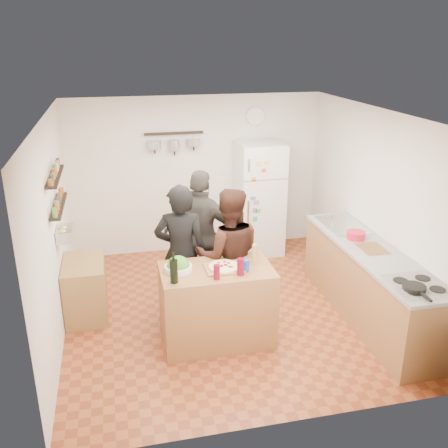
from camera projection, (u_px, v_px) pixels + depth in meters
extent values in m
plane|color=brown|center=(226.00, 309.00, 6.48)|extent=(4.20, 4.20, 0.00)
plane|color=white|center=(226.00, 115.00, 5.60)|extent=(4.20, 4.20, 0.00)
plane|color=silver|center=(196.00, 175.00, 7.96)|extent=(4.00, 0.00, 4.00)
plane|color=silver|center=(53.00, 233.00, 5.63)|extent=(0.00, 4.20, 4.20)
plane|color=silver|center=(376.00, 207.00, 6.45)|extent=(0.00, 4.20, 4.20)
cube|color=#915B35|center=(217.00, 305.00, 5.69)|extent=(1.25, 0.72, 0.91)
cube|color=brown|center=(224.00, 268.00, 5.52)|extent=(0.42, 0.34, 0.02)
cylinder|color=beige|center=(224.00, 267.00, 5.52)|extent=(0.34, 0.34, 0.02)
cylinder|color=silver|center=(178.00, 268.00, 5.48)|extent=(0.31, 0.31, 0.06)
cylinder|color=black|center=(174.00, 271.00, 5.18)|extent=(0.08, 0.08, 0.26)
cylinder|color=maroon|center=(217.00, 272.00, 5.27)|extent=(0.07, 0.07, 0.17)
cylinder|color=#61081B|center=(240.00, 267.00, 5.36)|extent=(0.08, 0.08, 0.19)
cylinder|color=#A18243|center=(255.00, 255.00, 5.63)|extent=(0.06, 0.06, 0.19)
cylinder|color=#1B3998|center=(246.00, 265.00, 5.46)|extent=(0.08, 0.08, 0.13)
imported|color=black|center=(181.00, 254.00, 6.00)|extent=(0.71, 0.54, 1.74)
imported|color=black|center=(229.00, 256.00, 6.00)|extent=(0.91, 0.75, 1.70)
imported|color=#312E2B|center=(202.00, 237.00, 6.47)|extent=(1.13, 0.82, 1.77)
cube|color=#9E7042|center=(369.00, 284.00, 6.17)|extent=(0.63, 2.63, 0.90)
cube|color=white|center=(419.00, 286.00, 5.14)|extent=(0.60, 0.62, 0.02)
cylinder|color=black|center=(414.00, 287.00, 5.05)|extent=(0.23, 0.23, 0.04)
cube|color=silver|center=(342.00, 225.00, 6.78)|extent=(0.50, 0.80, 0.03)
cube|color=#996837|center=(372.00, 249.00, 6.03)|extent=(0.30, 0.40, 0.02)
cylinder|color=red|center=(356.00, 235.00, 6.31)|extent=(0.23, 0.23, 0.09)
cube|color=white|center=(259.00, 198.00, 7.96)|extent=(0.70, 0.68, 1.80)
cylinder|color=silver|center=(255.00, 116.00, 7.82)|extent=(0.30, 0.03, 0.30)
cube|color=black|center=(59.00, 206.00, 5.74)|extent=(0.12, 1.00, 0.02)
cube|color=black|center=(55.00, 176.00, 5.61)|extent=(0.12, 1.00, 0.02)
cube|color=silver|center=(65.00, 234.00, 5.87)|extent=(0.18, 0.35, 0.14)
cube|color=#9D7741|center=(86.00, 289.00, 6.24)|extent=(0.50, 0.80, 0.73)
cube|color=black|center=(174.00, 133.00, 7.55)|extent=(0.90, 0.04, 0.04)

